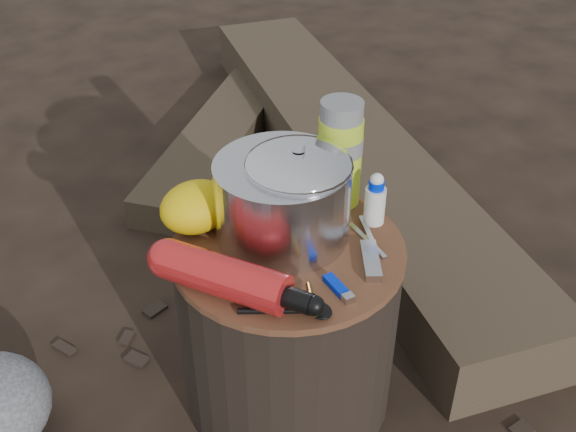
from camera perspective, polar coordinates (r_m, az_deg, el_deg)
ground at (r=1.60m, az=0.00°, el=-14.12°), size 60.00×60.00×0.00m
stump at (r=1.45m, az=0.00°, el=-8.89°), size 0.44×0.44×0.41m
log_main at (r=2.27m, az=4.73°, el=5.38°), size 0.96×2.02×0.17m
log_small at (r=2.48m, az=-5.06°, el=7.17°), size 1.05×0.87×0.10m
foil_windscreen at (r=1.30m, az=-0.46°, el=1.29°), size 0.26×0.26×0.16m
camping_pot at (r=1.29m, az=0.84°, el=1.74°), size 0.19×0.19×0.19m
fuel_bottle at (r=1.20m, az=-5.25°, el=-4.99°), size 0.21×0.30×0.07m
thermos at (r=1.39m, az=4.27°, el=5.11°), size 0.09×0.09×0.22m
travel_mug at (r=1.42m, az=1.19°, el=3.64°), size 0.08×0.08×0.13m
stuff_sack at (r=1.35m, az=-7.58°, el=0.75°), size 0.14×0.12×0.10m
food_pouch at (r=1.40m, az=-2.87°, el=3.09°), size 0.10×0.06×0.12m
lighter at (r=1.22m, az=3.97°, el=-5.71°), size 0.03×0.08×0.01m
multitool at (r=1.28m, az=6.81°, el=-3.64°), size 0.09×0.10×0.01m
pot_grabber at (r=1.33m, az=6.51°, el=-1.90°), size 0.07×0.13×0.01m
spork at (r=1.18m, az=-0.93°, el=-7.76°), size 0.14×0.12×0.01m
squeeze_bottle at (r=1.36m, az=7.16°, el=1.23°), size 0.04×0.04×0.10m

